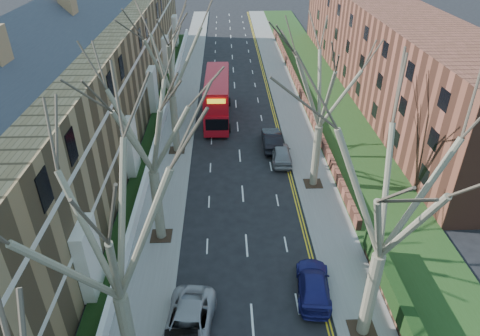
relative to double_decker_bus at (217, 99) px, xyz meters
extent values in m
cube|color=slate|center=(-3.97, 3.79, -2.11)|extent=(3.00, 102.00, 0.12)
cube|color=slate|center=(8.03, 3.79, -2.11)|extent=(3.00, 102.00, 0.12)
cube|color=olive|center=(-11.77, -4.21, 2.83)|extent=(9.00, 78.00, 10.00)
cube|color=#2F313A|center=(-11.77, -4.21, 8.83)|extent=(4.67, 78.00, 4.67)
cube|color=white|center=(-7.32, -4.21, 1.33)|extent=(0.12, 78.00, 0.35)
cube|color=white|center=(-7.32, -4.21, 4.83)|extent=(0.12, 78.00, 0.35)
cube|color=brown|center=(19.53, 7.79, 2.83)|extent=(8.00, 54.00, 10.00)
cube|color=brown|center=(9.73, 7.79, -1.60)|extent=(0.35, 54.00, 0.90)
cube|color=white|center=(-5.62, -4.21, -1.55)|extent=(0.30, 78.00, 1.00)
cube|color=#203A15|center=(12.53, 3.79, -2.02)|extent=(6.00, 102.00, 0.06)
cylinder|color=#675F49|center=(-3.67, -19.21, 0.48)|extent=(0.64, 0.64, 5.07)
cube|color=#2D2116|center=(-3.67, -19.21, -2.04)|extent=(1.40, 1.40, 0.05)
cylinder|color=#675F49|center=(-3.67, -7.21, 0.57)|extent=(0.60, 0.60, 5.25)
cube|color=#2D2116|center=(-3.67, -7.21, -2.04)|extent=(1.40, 1.40, 0.05)
cylinder|color=#675F49|center=(7.73, -27.21, 0.57)|extent=(0.64, 0.64, 5.25)
cube|color=#2D2116|center=(7.73, -27.21, -2.04)|extent=(1.40, 1.40, 0.05)
cylinder|color=#675F49|center=(7.73, -13.21, 0.48)|extent=(0.60, 0.60, 5.07)
cube|color=#2D2116|center=(7.73, -13.21, -2.04)|extent=(1.40, 1.40, 0.05)
cube|color=#AB0C16|center=(0.00, 0.00, -0.77)|extent=(2.58, 10.59, 2.11)
cube|color=#AB0C16|center=(0.00, 0.00, 1.24)|extent=(2.57, 10.06, 1.92)
cube|color=black|center=(0.00, 0.00, -0.34)|extent=(2.58, 9.74, 0.86)
cube|color=black|center=(0.00, 0.00, 1.34)|extent=(2.58, 9.53, 0.86)
imported|color=#9F9FA4|center=(-1.33, -27.10, -1.44)|extent=(2.99, 5.50, 1.46)
imported|color=navy|center=(5.63, -24.43, -1.52)|extent=(2.36, 4.72, 1.32)
imported|color=gray|center=(5.59, -9.32, -1.45)|extent=(1.86, 4.33, 1.46)
imported|color=black|center=(5.07, -6.63, -1.40)|extent=(1.68, 4.73, 1.55)
camera|label=1|loc=(0.78, -41.64, 16.81)|focal=32.00mm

